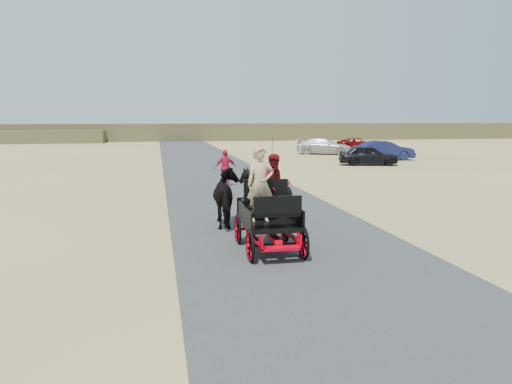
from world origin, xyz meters
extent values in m
plane|color=tan|center=(0.00, 0.00, 0.00)|extent=(140.00, 140.00, 0.00)
cube|color=#38383A|center=(0.00, 0.00, 0.01)|extent=(6.00, 140.00, 0.01)
cube|color=brown|center=(0.00, 62.00, 1.20)|extent=(140.00, 6.00, 2.40)
imported|color=black|center=(-1.25, 4.72, 0.85)|extent=(0.91, 2.01, 1.70)
imported|color=black|center=(-0.15, 4.72, 0.85)|extent=(1.37, 1.54, 1.70)
imported|color=tan|center=(-0.90, 1.77, 1.62)|extent=(0.66, 0.43, 1.80)
imported|color=#660C0F|center=(-0.40, 2.32, 1.51)|extent=(0.77, 0.60, 1.58)
imported|color=red|center=(-0.17, 13.37, 0.86)|extent=(1.03, 0.46, 1.73)
imported|color=black|center=(10.78, 21.95, 0.68)|extent=(4.24, 2.51, 1.35)
imported|color=navy|center=(13.67, 25.61, 0.74)|extent=(4.56, 1.85, 1.47)
imported|color=silver|center=(11.18, 32.30, 0.71)|extent=(5.25, 4.02, 1.42)
imported|color=maroon|center=(16.86, 38.28, 0.59)|extent=(4.36, 2.28, 1.17)
camera|label=1|loc=(-3.30, -9.77, 3.19)|focal=35.00mm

